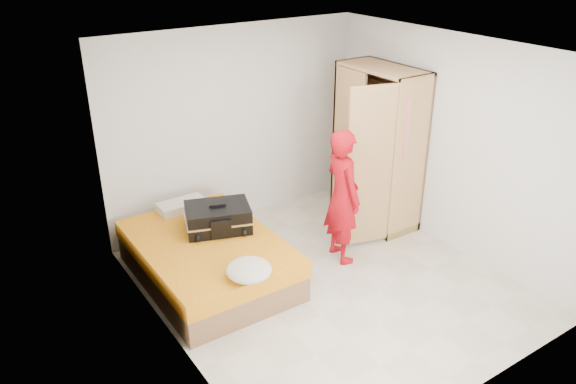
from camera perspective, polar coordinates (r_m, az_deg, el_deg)
room at (r=5.81m, az=4.29°, el=1.45°), size 4.00×4.02×2.60m
bed at (r=6.44m, az=-8.12°, el=-6.77°), size 1.42×2.02×0.50m
wardrobe at (r=7.41m, az=9.00°, el=4.03°), size 1.15×1.20×2.10m
person at (r=6.54m, az=5.55°, el=-0.44°), size 0.47×0.64×1.63m
suitcase at (r=6.46m, az=-7.13°, el=-2.60°), size 0.87×0.75×0.32m
round_cushion at (r=5.58m, az=-3.99°, el=-7.90°), size 0.45×0.45×0.17m
pillow at (r=7.01m, az=-10.74°, el=-1.36°), size 0.58×0.30×0.10m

